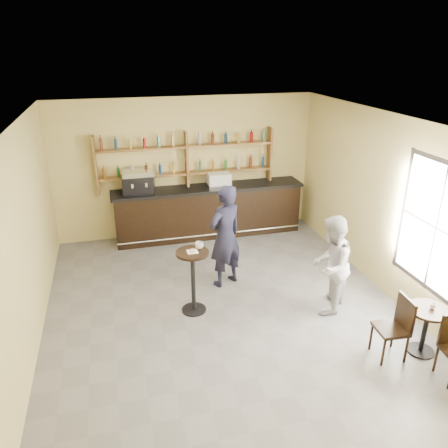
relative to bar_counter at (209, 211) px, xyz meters
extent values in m
plane|color=slate|center=(-0.45, -3.15, -0.60)|extent=(7.00, 7.00, 0.00)
plane|color=white|center=(-0.45, -3.15, 2.60)|extent=(7.00, 7.00, 0.00)
plane|color=#D1C076|center=(-0.45, 0.35, 1.00)|extent=(7.00, 0.00, 7.00)
plane|color=#D1C076|center=(-0.45, -6.65, 1.00)|extent=(7.00, 0.00, 7.00)
plane|color=#D1C076|center=(-3.45, -3.15, 1.00)|extent=(0.00, 7.00, 7.00)
plane|color=#D1C076|center=(2.55, -3.15, 1.00)|extent=(0.00, 7.00, 7.00)
plane|color=white|center=(2.55, -4.35, 1.10)|extent=(0.00, 2.00, 2.00)
cube|color=white|center=(-0.97, -3.07, 0.53)|extent=(0.18, 0.18, 0.00)
torus|color=#C39347|center=(-0.96, -3.08, 0.55)|extent=(0.12, 0.12, 0.04)
imported|color=white|center=(-0.83, -2.97, 0.58)|extent=(0.14, 0.14, 0.11)
imported|color=black|center=(-0.22, -2.31, 0.39)|extent=(0.85, 0.74, 1.97)
imported|color=white|center=(2.15, -5.01, 0.19)|extent=(0.10, 0.10, 0.08)
imported|color=#B0AEB4|center=(1.25, -3.63, 0.26)|extent=(1.05, 1.06, 1.73)
camera|label=1|loc=(-2.10, -9.38, 3.70)|focal=35.00mm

